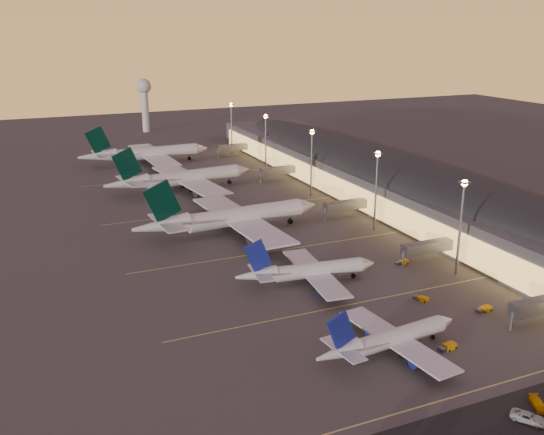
{
  "coord_description": "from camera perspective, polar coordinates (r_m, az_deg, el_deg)",
  "views": [
    {
      "loc": [
        -68.89,
        -117.53,
        63.26
      ],
      "look_at": [
        2.0,
        45.0,
        7.0
      ],
      "focal_mm": 40.0,
      "sensor_mm": 36.0,
      "label": 1
    }
  ],
  "objects": [
    {
      "name": "ground",
      "position": [
        150.2,
        6.23,
        -7.42
      ],
      "size": [
        700.0,
        700.0,
        0.0
      ],
      "primitive_type": "plane",
      "color": "#43413E"
    },
    {
      "name": "airliner_narrow_south",
      "position": [
        126.09,
        10.95,
        -11.2
      ],
      "size": [
        34.61,
        31.07,
        12.35
      ],
      "rotation": [
        0.0,
        0.0,
        0.1
      ],
      "color": "silver",
      "rests_on": "ground"
    },
    {
      "name": "airliner_narrow_north",
      "position": [
        155.37,
        3.33,
        -5.06
      ],
      "size": [
        37.61,
        33.8,
        13.43
      ],
      "rotation": [
        0.0,
        0.0,
        -0.11
      ],
      "color": "silver",
      "rests_on": "ground"
    },
    {
      "name": "airliner_wide_near",
      "position": [
        192.1,
        -3.94,
        -0.04
      ],
      "size": [
        62.79,
        57.31,
        20.09
      ],
      "rotation": [
        0.0,
        0.0,
        0.07
      ],
      "color": "silver",
      "rests_on": "ground"
    },
    {
      "name": "airliner_wide_mid",
      "position": [
        244.67,
        -8.55,
        3.65
      ],
      "size": [
        61.93,
        56.85,
        19.81
      ],
      "rotation": [
        0.0,
        0.0,
        0.12
      ],
      "color": "silver",
      "rests_on": "ground"
    },
    {
      "name": "airliner_wide_far",
      "position": [
        295.8,
        -11.8,
        5.9
      ],
      "size": [
        62.32,
        56.7,
        19.96
      ],
      "rotation": [
        0.0,
        0.0,
        0.04
      ],
      "color": "silver",
      "rests_on": "ground"
    },
    {
      "name": "terminal_building",
      "position": [
        236.97,
        10.69,
        4.0
      ],
      "size": [
        56.35,
        255.0,
        17.46
      ],
      "color": "#4B4B50",
      "rests_on": "ground"
    },
    {
      "name": "light_masts",
      "position": [
        215.42,
        6.2,
        5.25
      ],
      "size": [
        2.2,
        217.2,
        25.9
      ],
      "color": "slate",
      "rests_on": "ground"
    },
    {
      "name": "radar_tower",
      "position": [
        387.9,
        -11.92,
        11.11
      ],
      "size": [
        9.0,
        9.0,
        32.5
      ],
      "color": "silver",
      "rests_on": "ground"
    },
    {
      "name": "service_lane",
      "position": [
        111.95,
        21.25,
        -18.17
      ],
      "size": [
        260.0,
        16.0,
        0.01
      ],
      "color": "black",
      "rests_on": "ground"
    },
    {
      "name": "lane_markings",
      "position": [
        183.2,
        0.05,
        -2.59
      ],
      "size": [
        90.0,
        180.36,
        0.0
      ],
      "color": "#D8C659",
      "rests_on": "ground"
    },
    {
      "name": "baggage_tug_a",
      "position": [
        131.63,
        16.22,
        -11.62
      ],
      "size": [
        4.26,
        2.23,
        1.21
      ],
      "rotation": [
        0.0,
        0.0,
        0.15
      ],
      "color": "#E79E02",
      "rests_on": "ground"
    },
    {
      "name": "baggage_tug_b",
      "position": [
        150.31,
        19.35,
        -8.14
      ],
      "size": [
        3.96,
        1.92,
        1.15
      ],
      "rotation": [
        0.0,
        0.0,
        0.07
      ],
      "color": "#E79E02",
      "rests_on": "ground"
    },
    {
      "name": "baggage_tug_c",
      "position": [
        172.5,
        12.15,
        -4.15
      ],
      "size": [
        3.65,
        1.68,
        1.08
      ],
      "rotation": [
        0.0,
        0.0,
        0.02
      ],
      "color": "#E79E02",
      "rests_on": "ground"
    },
    {
      "name": "baggage_tug_d",
      "position": [
        151.63,
        13.89,
        -7.41
      ],
      "size": [
        2.74,
        3.75,
        1.04
      ],
      "rotation": [
        0.0,
        0.0,
        -1.13
      ],
      "color": "#E79E02",
      "rests_on": "ground"
    },
    {
      "name": "service_van_c",
      "position": [
        114.78,
        23.0,
        -16.95
      ],
      "size": [
        5.35,
        6.31,
        1.61
      ],
      "primitive_type": "imported",
      "rotation": [
        0.0,
        0.0,
        0.57
      ],
      "color": "silver",
      "rests_on": "ground"
    },
    {
      "name": "service_van_d",
      "position": [
        119.14,
        23.76,
        -15.76
      ],
      "size": [
        3.67,
        5.03,
        1.35
      ],
      "primitive_type": "imported",
      "rotation": [
        0.0,
        0.0,
        -0.43
      ],
      "color": "#E79E02",
      "rests_on": "ground"
    }
  ]
}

